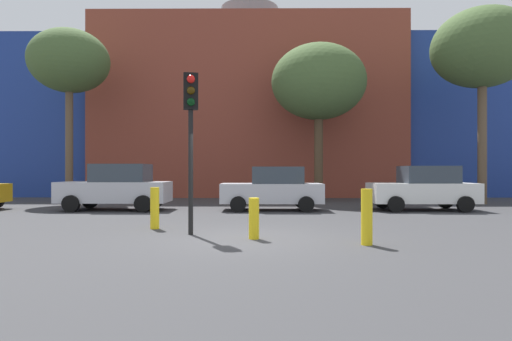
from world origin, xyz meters
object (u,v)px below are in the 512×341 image
object	(u,v)px
bollard_yellow_1	(155,208)
bare_tree_1	(482,49)
parked_car_1	(117,187)
parked_car_2	(273,189)
traffic_light_island	(191,116)
bollard_yellow_2	(367,217)
bare_tree_0	(319,83)
bollard_yellow_0	(254,218)
parked_car_3	(423,188)
bare_tree_2	(69,62)

from	to	relation	value
bollard_yellow_1	bare_tree_1	bearing A→B (deg)	33.84
parked_car_1	parked_car_2	xyz separation A→B (m)	(6.28, -0.00, -0.05)
parked_car_1	parked_car_2	world-z (taller)	parked_car_1
bare_tree_1	traffic_light_island	bearing A→B (deg)	-140.57
bollard_yellow_2	parked_car_1	bearing A→B (deg)	134.47
parked_car_2	bare_tree_0	bearing A→B (deg)	-116.35
traffic_light_island	bare_tree_0	xyz separation A→B (m)	(4.75, 11.78, 3.19)
parked_car_1	bare_tree_1	size ratio (longest dim) A/B	0.46
parked_car_1	bare_tree_0	distance (m)	11.39
traffic_light_island	bare_tree_0	world-z (taller)	bare_tree_0
parked_car_2	bare_tree_0	distance (m)	7.71
parked_car_1	traffic_light_island	xyz separation A→B (m)	(4.03, -6.73, 2.02)
bollard_yellow_0	bollard_yellow_2	distance (m)	2.56
traffic_light_island	bare_tree_1	bearing A→B (deg)	118.93
parked_car_1	bollard_yellow_0	xyz separation A→B (m)	(5.61, -7.38, -0.44)
parked_car_1	bollard_yellow_0	bearing A→B (deg)	127.23
parked_car_2	parked_car_3	bearing A→B (deg)	-180.00
bare_tree_0	bollard_yellow_2	world-z (taller)	bare_tree_0
parked_car_3	bollard_yellow_1	world-z (taller)	parked_car_3
bollard_yellow_0	bollard_yellow_1	distance (m)	3.24
traffic_light_island	bare_tree_2	distance (m)	14.39
bare_tree_2	bollard_yellow_2	size ratio (longest dim) A/B	7.29
bare_tree_0	bollard_yellow_1	distance (m)	13.42
traffic_light_island	bare_tree_2	world-z (taller)	bare_tree_2
bollard_yellow_2	bollard_yellow_1	bearing A→B (deg)	153.67
parked_car_3	bare_tree_1	xyz separation A→B (m)	(4.06, 3.40, 6.51)
bollard_yellow_2	bare_tree_2	bearing A→B (deg)	133.17
parked_car_3	bollard_yellow_2	bearing A→B (deg)	62.49
parked_car_1	bollard_yellow_2	xyz separation A→B (m)	(8.03, -8.18, -0.32)
bollard_yellow_0	bollard_yellow_1	xyz separation A→B (m)	(-2.73, 1.75, 0.09)
bare_tree_0	bare_tree_2	world-z (taller)	bare_tree_2
parked_car_3	bollard_yellow_1	distance (m)	10.97
parked_car_1	bollard_yellow_0	size ratio (longest dim) A/B	4.48
parked_car_3	bare_tree_1	distance (m)	8.39
bare_tree_0	parked_car_1	bearing A→B (deg)	-150.08
bare_tree_0	bare_tree_2	size ratio (longest dim) A/B	0.93
traffic_light_island	bollard_yellow_1	bearing A→B (deg)	-143.95
bare_tree_2	bare_tree_1	bearing A→B (deg)	-3.22
parked_car_3	parked_car_2	bearing A→B (deg)	0.00
parked_car_3	bare_tree_2	xyz separation A→B (m)	(-16.20, 4.54, 6.20)
parked_car_3	bollard_yellow_1	xyz separation A→B (m)	(-9.41, -5.63, -0.32)
bare_tree_0	bollard_yellow_0	bearing A→B (deg)	-104.34
parked_car_2	bare_tree_1	size ratio (longest dim) A/B	0.43
parked_car_3	bollard_yellow_0	distance (m)	9.96
bare_tree_2	parked_car_3	bearing A→B (deg)	-15.67
bare_tree_0	traffic_light_island	bearing A→B (deg)	-111.96
bare_tree_1	bollard_yellow_1	distance (m)	17.60
bare_tree_2	parked_car_2	bearing A→B (deg)	-24.04
parked_car_1	bollard_yellow_1	bearing A→B (deg)	117.07
parked_car_1	bollard_yellow_0	distance (m)	9.28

